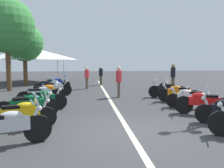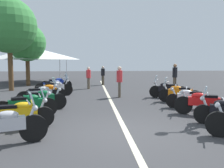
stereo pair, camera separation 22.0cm
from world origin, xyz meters
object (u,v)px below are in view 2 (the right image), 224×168
at_px(motorcycle_right_row_5, 168,89).
at_px(bystander_3, 89,76).
at_px(motorcycle_right_row_3, 189,98).
at_px(motorcycle_right_row_4, 179,93).
at_px(motorcycle_left_row_1, 18,114).
at_px(motorcycle_left_row_7, 53,86).
at_px(motorcycle_left_row_8, 57,83).
at_px(bystander_1, 103,74).
at_px(event_tent, 33,53).
at_px(motorcycle_left_row_0, 0,126).
at_px(motorcycle_left_row_2, 26,105).
at_px(motorcycle_right_row_2, 203,103).
at_px(bystander_0, 175,75).
at_px(traffic_cone_0, 192,94).
at_px(roadside_tree_2, 27,43).
at_px(motorcycle_left_row_4, 41,94).
at_px(motorcycle_left_row_3, 40,99).
at_px(motorcycle_left_row_6, 54,88).
at_px(bystander_2, 119,79).
at_px(motorcycle_left_row_5, 46,92).
at_px(roadside_tree_1, 9,26).

relative_size(motorcycle_right_row_5, bystander_3, 1.26).
height_order(motorcycle_right_row_3, motorcycle_right_row_4, motorcycle_right_row_4).
height_order(motorcycle_left_row_1, motorcycle_left_row_7, motorcycle_left_row_1).
bearing_deg(motorcycle_left_row_8, bystander_1, 30.74).
bearing_deg(event_tent, motorcycle_left_row_0, -169.69).
bearing_deg(motorcycle_left_row_0, bystander_3, 60.10).
distance_m(motorcycle_left_row_2, motorcycle_right_row_2, 6.31).
bearing_deg(bystander_0, traffic_cone_0, 132.35).
height_order(traffic_cone_0, roadside_tree_2, roadside_tree_2).
bearing_deg(motorcycle_right_row_3, motorcycle_left_row_1, 41.77).
bearing_deg(motorcycle_left_row_8, traffic_cone_0, -45.83).
relative_size(motorcycle_left_row_1, bystander_3, 1.34).
bearing_deg(motorcycle_left_row_4, traffic_cone_0, -21.07).
distance_m(motorcycle_left_row_0, motorcycle_left_row_3, 4.01).
xyz_separation_m(motorcycle_left_row_2, bystander_0, (7.22, -7.81, 0.59)).
distance_m(motorcycle_left_row_7, bystander_0, 7.96).
height_order(motorcycle_left_row_6, traffic_cone_0, motorcycle_left_row_6).
height_order(motorcycle_left_row_0, bystander_2, bystander_2).
height_order(bystander_2, roadside_tree_2, roadside_tree_2).
height_order(motorcycle_left_row_0, motorcycle_left_row_8, motorcycle_left_row_0).
bearing_deg(bystander_3, motorcycle_left_row_1, 95.93).
bearing_deg(bystander_1, motorcycle_left_row_5, 42.74).
relative_size(motorcycle_right_row_2, bystander_1, 1.28).
relative_size(motorcycle_left_row_8, bystander_3, 1.32).
relative_size(bystander_1, roadside_tree_1, 0.26).
distance_m(motorcycle_left_row_1, bystander_2, 6.95).
distance_m(motorcycle_left_row_2, motorcycle_right_row_3, 6.43).
height_order(motorcycle_right_row_3, bystander_1, bystander_1).
distance_m(motorcycle_right_row_2, event_tent, 17.20).
distance_m(motorcycle_left_row_6, motorcycle_right_row_2, 8.12).
distance_m(motorcycle_left_row_7, motorcycle_left_row_8, 1.29).
relative_size(motorcycle_left_row_2, bystander_1, 1.32).
distance_m(motorcycle_right_row_2, motorcycle_right_row_3, 1.25).
bearing_deg(bystander_3, roadside_tree_2, -12.05).
xyz_separation_m(motorcycle_right_row_4, event_tent, (11.68, 9.36, 2.18)).
xyz_separation_m(motorcycle_left_row_1, motorcycle_left_row_3, (2.60, -0.08, 0.00)).
xyz_separation_m(motorcycle_right_row_4, bystander_3, (6.12, 4.33, 0.44)).
height_order(motorcycle_left_row_1, bystander_2, bystander_2).
bearing_deg(motorcycle_left_row_2, bystander_0, 20.48).
bearing_deg(motorcycle_left_row_2, motorcycle_right_row_3, -11.59).
relative_size(motorcycle_right_row_4, bystander_0, 1.03).
distance_m(motorcycle_left_row_1, motorcycle_left_row_6, 6.59).
height_order(motorcycle_left_row_2, motorcycle_left_row_4, motorcycle_left_row_4).
xyz_separation_m(traffic_cone_0, bystander_0, (3.82, -0.43, 0.77)).
xyz_separation_m(motorcycle_left_row_0, motorcycle_left_row_5, (6.58, 0.15, -0.03)).
bearing_deg(roadside_tree_2, motorcycle_left_row_1, -167.17).
relative_size(motorcycle_right_row_5, bystander_2, 1.16).
distance_m(motorcycle_left_row_6, bystander_2, 3.70).
relative_size(bystander_2, roadside_tree_2, 0.35).
bearing_deg(motorcycle_right_row_5, roadside_tree_2, -18.92).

